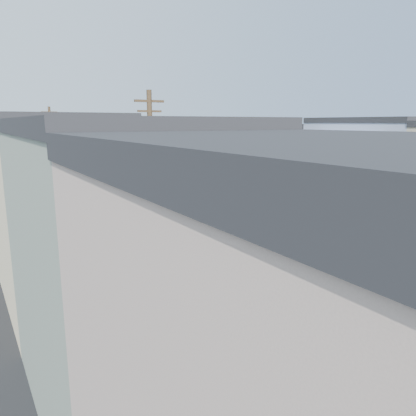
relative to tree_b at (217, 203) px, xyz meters
The scene contains 24 objects.
ground 9.39m from the tree_b, 34.80° to the left, with size 160.00×160.00×0.00m, color black.
road_slab 21.08m from the tree_b, 71.99° to the left, with size 12.00×70.00×0.02m, color black.
curb_left 20.10m from the tree_b, 89.25° to the left, with size 0.30×70.00×0.15m, color gray.
curb_right 23.59m from the tree_b, 57.49° to the left, with size 0.30×70.00×0.15m, color gray.
sidewalk_left 20.13m from the tree_b, 93.09° to the left, with size 2.60×70.00×0.15m, color gray.
sidewalk_right 24.30m from the tree_b, 54.84° to the left, with size 2.60×70.00×0.15m, color gray.
centerline 21.09m from the tree_b, 71.99° to the left, with size 0.12×70.00×0.01m, color gold.
townhouse_row_left 20.70m from the tree_b, 104.04° to the left, with size 5.00×70.00×8.50m, color beige.
townhouse_row_right 26.64m from the tree_b, 48.00° to the left, with size 5.00×70.00×8.50m, color beige.
tree_b is the anchor object (origin of this frame).
tree_c 11.31m from the tree_b, 90.00° to the left, with size 4.23×4.23×6.64m.
tree_d 23.80m from the tree_b, 90.00° to the left, with size 4.70×4.70×7.19m.
tree_e 36.00m from the tree_b, 90.00° to the left, with size 4.70×4.70×7.19m.
tree_far_r 36.97m from the tree_b, 69.07° to the left, with size 3.10×3.10×5.50m.
utility_pole_near 6.39m from the tree_b, 89.98° to the left, with size 1.60×0.26×10.00m.
utility_pole_far 32.38m from the tree_b, 90.00° to the left, with size 1.60×0.26×10.00m.
fedex_truck 20.60m from the tree_b, 65.56° to the left, with size 2.66×6.92×3.32m.
lead_sedan 27.77m from the tree_b, 72.91° to the left, with size 2.24×4.85×1.35m, color black.
parked_left_b 6.72m from the tree_b, 72.63° to the right, with size 2.04×4.43×1.23m, color black.
parked_left_c 6.93m from the tree_b, 73.74° to the left, with size 2.06×4.48×1.24m, color #A2A2A2.
parked_left_d 15.67m from the tree_b, 84.61° to the left, with size 1.31×3.72×1.24m, color #4D0B05.
parked_right_b 12.78m from the tree_b, 19.38° to the left, with size 1.65×4.30×1.39m, color silver.
parked_right_c 24.47m from the tree_b, 62.18° to the left, with size 1.54×4.02×1.30m, color black.
parked_right_d 33.46m from the tree_b, 70.23° to the left, with size 2.25×4.88×1.36m, color #09123A.
Camera 1 is at (-14.81, -17.61, 8.55)m, focal length 35.00 mm.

